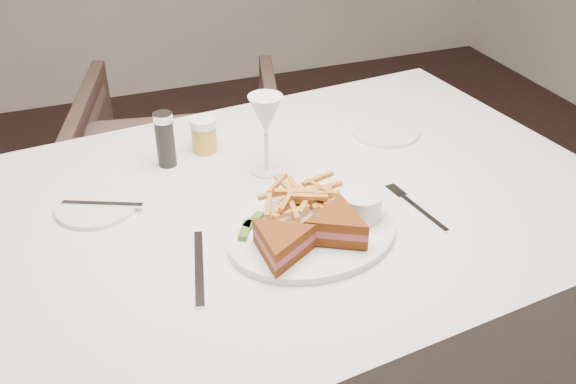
{
  "coord_description": "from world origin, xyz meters",
  "views": [
    {
      "loc": [
        -0.07,
        -0.89,
        1.45
      ],
      "look_at": [
        0.3,
        0.07,
        0.8
      ],
      "focal_mm": 40.0,
      "sensor_mm": 36.0,
      "label": 1
    }
  ],
  "objects": [
    {
      "name": "table_setting",
      "position": [
        0.3,
        0.07,
        0.79
      ],
      "size": [
        0.84,
        0.59,
        0.18
      ],
      "color": "white",
      "rests_on": "table"
    },
    {
      "name": "table",
      "position": [
        0.3,
        0.12,
        0.38
      ],
      "size": [
        1.45,
        1.04,
        0.75
      ],
      "primitive_type": "cube",
      "rotation": [
        0.0,
        0.0,
        0.1
      ],
      "color": "silver",
      "rests_on": "ground"
    },
    {
      "name": "chair_far",
      "position": [
        0.29,
        1.07,
        0.34
      ],
      "size": [
        0.8,
        0.77,
        0.68
      ],
      "primitive_type": "imported",
      "rotation": [
        0.0,
        0.0,
        2.87
      ],
      "color": "#4B372E",
      "rests_on": "ground"
    }
  ]
}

